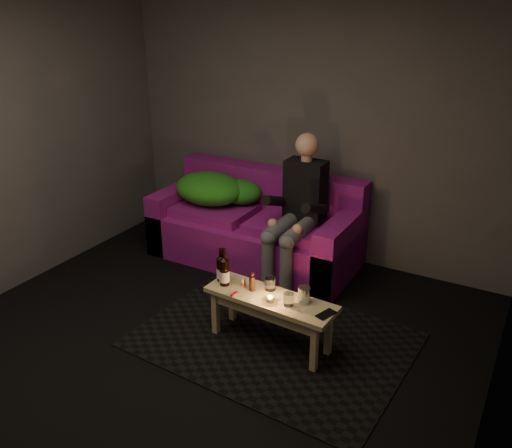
{
  "coord_description": "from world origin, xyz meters",
  "views": [
    {
      "loc": [
        2.07,
        -2.51,
        2.48
      ],
      "look_at": [
        -0.09,
        1.32,
        0.61
      ],
      "focal_mm": 38.0,
      "sensor_mm": 36.0,
      "label": 1
    }
  ],
  "objects_px": {
    "person": "(297,208)",
    "beer_bottle_b": "(224,271)",
    "steel_cup": "(304,295)",
    "beer_bottle_a": "(221,269)",
    "sofa": "(257,229)",
    "coffee_table": "(270,305)"
  },
  "relations": [
    {
      "from": "person",
      "to": "beer_bottle_b",
      "type": "distance_m",
      "value": 1.11
    },
    {
      "from": "coffee_table",
      "to": "beer_bottle_b",
      "type": "height_order",
      "value": "beer_bottle_b"
    },
    {
      "from": "beer_bottle_a",
      "to": "beer_bottle_b",
      "type": "bearing_deg",
      "value": -35.94
    },
    {
      "from": "coffee_table",
      "to": "person",
      "type": "bearing_deg",
      "value": 105.75
    },
    {
      "from": "sofa",
      "to": "beer_bottle_a",
      "type": "relative_size",
      "value": 7.28
    },
    {
      "from": "sofa",
      "to": "beer_bottle_b",
      "type": "bearing_deg",
      "value": -71.36
    },
    {
      "from": "sofa",
      "to": "beer_bottle_a",
      "type": "xyz_separation_m",
      "value": [
        0.37,
        -1.21,
        0.2
      ]
    },
    {
      "from": "beer_bottle_b",
      "to": "coffee_table",
      "type": "bearing_deg",
      "value": 1.87
    },
    {
      "from": "coffee_table",
      "to": "beer_bottle_b",
      "type": "distance_m",
      "value": 0.44
    },
    {
      "from": "sofa",
      "to": "person",
      "type": "relative_size",
      "value": 1.5
    },
    {
      "from": "beer_bottle_b",
      "to": "steel_cup",
      "type": "height_order",
      "value": "beer_bottle_b"
    },
    {
      "from": "sofa",
      "to": "coffee_table",
      "type": "height_order",
      "value": "sofa"
    },
    {
      "from": "coffee_table",
      "to": "beer_bottle_a",
      "type": "xyz_separation_m",
      "value": [
        -0.45,
        0.03,
        0.18
      ]
    },
    {
      "from": "beer_bottle_a",
      "to": "beer_bottle_b",
      "type": "relative_size",
      "value": 0.9
    },
    {
      "from": "steel_cup",
      "to": "sofa",
      "type": "bearing_deg",
      "value": 131.8
    },
    {
      "from": "beer_bottle_b",
      "to": "steel_cup",
      "type": "relative_size",
      "value": 2.53
    },
    {
      "from": "sofa",
      "to": "person",
      "type": "bearing_deg",
      "value": -17.72
    },
    {
      "from": "sofa",
      "to": "coffee_table",
      "type": "xyz_separation_m",
      "value": [
        0.82,
        -1.24,
        0.02
      ]
    },
    {
      "from": "beer_bottle_b",
      "to": "steel_cup",
      "type": "distance_m",
      "value": 0.65
    },
    {
      "from": "sofa",
      "to": "coffee_table",
      "type": "relative_size",
      "value": 1.97
    },
    {
      "from": "person",
      "to": "beer_bottle_a",
      "type": "bearing_deg",
      "value": -98.11
    },
    {
      "from": "person",
      "to": "beer_bottle_b",
      "type": "relative_size",
      "value": 4.36
    }
  ]
}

